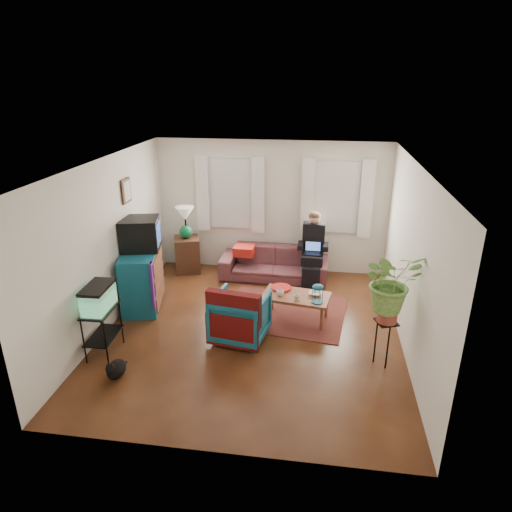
% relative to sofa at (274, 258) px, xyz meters
% --- Properties ---
extents(floor, '(4.50, 5.00, 0.01)m').
position_rel_sofa_xyz_m(floor, '(-0.12, -2.05, -0.40)').
color(floor, '#4F2B14').
rests_on(floor, ground).
extents(ceiling, '(4.50, 5.00, 0.01)m').
position_rel_sofa_xyz_m(ceiling, '(-0.12, -2.05, 2.20)').
color(ceiling, white).
rests_on(ceiling, wall_back).
extents(wall_back, '(4.50, 0.01, 2.60)m').
position_rel_sofa_xyz_m(wall_back, '(-0.12, 0.45, 0.90)').
color(wall_back, silver).
rests_on(wall_back, floor).
extents(wall_front, '(4.50, 0.01, 2.60)m').
position_rel_sofa_xyz_m(wall_front, '(-0.12, -4.55, 0.90)').
color(wall_front, silver).
rests_on(wall_front, floor).
extents(wall_left, '(0.01, 5.00, 2.60)m').
position_rel_sofa_xyz_m(wall_left, '(-2.37, -2.05, 0.90)').
color(wall_left, silver).
rests_on(wall_left, floor).
extents(wall_right, '(0.01, 5.00, 2.60)m').
position_rel_sofa_xyz_m(wall_right, '(2.13, -2.05, 0.90)').
color(wall_right, silver).
rests_on(wall_right, floor).
extents(window_left, '(1.08, 0.04, 1.38)m').
position_rel_sofa_xyz_m(window_left, '(-0.92, 0.43, 1.15)').
color(window_left, white).
rests_on(window_left, wall_back).
extents(window_right, '(1.08, 0.04, 1.38)m').
position_rel_sofa_xyz_m(window_right, '(1.13, 0.43, 1.15)').
color(window_right, white).
rests_on(window_right, wall_back).
extents(curtains_left, '(1.36, 0.06, 1.50)m').
position_rel_sofa_xyz_m(curtains_left, '(-0.92, 0.35, 1.15)').
color(curtains_left, white).
rests_on(curtains_left, wall_back).
extents(curtains_right, '(1.36, 0.06, 1.50)m').
position_rel_sofa_xyz_m(curtains_right, '(1.13, 0.35, 1.15)').
color(curtains_right, white).
rests_on(curtains_right, wall_back).
extents(picture_frame, '(0.04, 0.32, 0.40)m').
position_rel_sofa_xyz_m(picture_frame, '(-2.33, -1.20, 1.55)').
color(picture_frame, '#3D2616').
rests_on(picture_frame, wall_left).
extents(area_rug, '(2.19, 1.84, 0.01)m').
position_rel_sofa_xyz_m(area_rug, '(0.32, -1.38, -0.39)').
color(area_rug, brown).
rests_on(area_rug, floor).
extents(sofa, '(2.07, 0.85, 0.80)m').
position_rel_sofa_xyz_m(sofa, '(0.00, 0.00, 0.00)').
color(sofa, brown).
rests_on(sofa, floor).
extents(seated_person, '(0.53, 0.64, 1.23)m').
position_rel_sofa_xyz_m(seated_person, '(0.74, -0.02, 0.21)').
color(seated_person, black).
rests_on(seated_person, sofa).
extents(side_table, '(0.61, 0.61, 0.71)m').
position_rel_sofa_xyz_m(side_table, '(-1.77, 0.08, -0.05)').
color(side_table, '#382615').
rests_on(side_table, floor).
extents(table_lamp, '(0.46, 0.46, 0.65)m').
position_rel_sofa_xyz_m(table_lamp, '(-1.77, 0.08, 0.61)').
color(table_lamp, white).
rests_on(table_lamp, side_table).
extents(dresser, '(0.78, 1.20, 1.00)m').
position_rel_sofa_xyz_m(dresser, '(-2.11, -1.46, 0.10)').
color(dresser, '#116367').
rests_on(dresser, floor).
extents(crt_tv, '(0.71, 0.67, 0.53)m').
position_rel_sofa_xyz_m(crt_tv, '(-2.11, -1.35, 0.86)').
color(crt_tv, black).
rests_on(crt_tv, dresser).
extents(aquarium_stand, '(0.37, 0.64, 0.70)m').
position_rel_sofa_xyz_m(aquarium_stand, '(-2.12, -2.95, -0.05)').
color(aquarium_stand, black).
rests_on(aquarium_stand, floor).
extents(aquarium, '(0.33, 0.58, 0.37)m').
position_rel_sofa_xyz_m(aquarium, '(-2.12, -2.95, 0.49)').
color(aquarium, '#7FD899').
rests_on(aquarium, aquarium_stand).
extents(black_cat, '(0.23, 0.35, 0.30)m').
position_rel_sofa_xyz_m(black_cat, '(-1.71, -3.47, -0.25)').
color(black_cat, black).
rests_on(black_cat, floor).
extents(armchair, '(0.88, 0.84, 0.79)m').
position_rel_sofa_xyz_m(armchair, '(-0.26, -2.27, -0.01)').
color(armchair, '#115A6B').
rests_on(armchair, floor).
extents(serape_throw, '(0.82, 0.31, 0.65)m').
position_rel_sofa_xyz_m(serape_throw, '(-0.31, -2.57, 0.16)').
color(serape_throw, '#9E0A0A').
rests_on(serape_throw, armchair).
extents(coffee_table, '(1.14, 0.75, 0.44)m').
position_rel_sofa_xyz_m(coffee_table, '(0.53, -1.59, -0.18)').
color(coffee_table, brown).
rests_on(coffee_table, floor).
extents(cup_a, '(0.14, 0.14, 0.09)m').
position_rel_sofa_xyz_m(cup_a, '(0.27, -1.64, 0.08)').
color(cup_a, white).
rests_on(cup_a, coffee_table).
extents(cup_b, '(0.11, 0.11, 0.09)m').
position_rel_sofa_xyz_m(cup_b, '(0.55, -1.77, 0.08)').
color(cup_b, beige).
rests_on(cup_b, coffee_table).
extents(bowl, '(0.24, 0.24, 0.05)m').
position_rel_sofa_xyz_m(bowl, '(0.83, -1.54, 0.06)').
color(bowl, white).
rests_on(bowl, coffee_table).
extents(snack_tray, '(0.38, 0.38, 0.04)m').
position_rel_sofa_xyz_m(snack_tray, '(0.27, -1.40, 0.06)').
color(snack_tray, '#B21414').
rests_on(snack_tray, coffee_table).
extents(birdcage, '(0.20, 0.20, 0.31)m').
position_rel_sofa_xyz_m(birdcage, '(0.86, -1.80, 0.19)').
color(birdcage, '#115B6B').
rests_on(birdcage, coffee_table).
extents(plant_stand, '(0.36, 0.36, 0.66)m').
position_rel_sofa_xyz_m(plant_stand, '(1.79, -2.65, -0.07)').
color(plant_stand, black).
rests_on(plant_stand, floor).
extents(potted_plant, '(0.93, 0.87, 0.84)m').
position_rel_sofa_xyz_m(potted_plant, '(1.79, -2.65, 0.72)').
color(potted_plant, '#599947').
rests_on(potted_plant, plant_stand).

